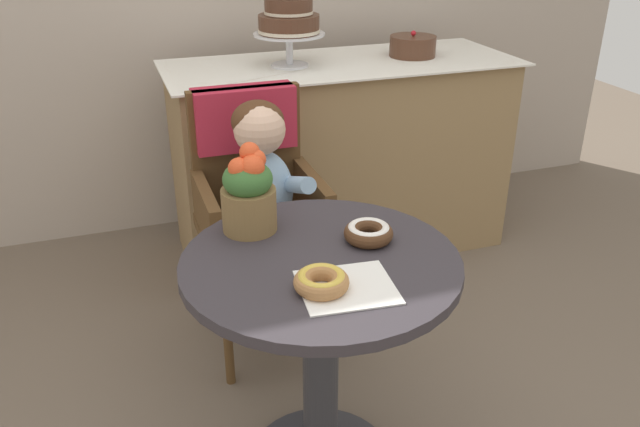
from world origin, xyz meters
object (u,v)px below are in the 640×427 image
at_px(donut_mid, 321,281).
at_px(tiered_cake_stand, 289,18).
at_px(wicker_chair, 254,180).
at_px(seated_child, 264,187).
at_px(cafe_table, 321,327).
at_px(round_layer_cake, 413,46).
at_px(flower_vase, 248,191).
at_px(donut_front, 368,232).

bearing_deg(donut_mid, tiered_cake_stand, 76.10).
relative_size(wicker_chair, seated_child, 1.31).
relative_size(wicker_chair, donut_mid, 7.26).
bearing_deg(cafe_table, round_layer_cake, 55.67).
distance_m(wicker_chair, donut_mid, 0.88).
bearing_deg(tiered_cake_stand, seated_child, -113.14).
bearing_deg(flower_vase, round_layer_cake, 46.78).
height_order(cafe_table, donut_mid, donut_mid).
distance_m(tiered_cake_stand, round_layer_cake, 0.60).
bearing_deg(wicker_chair, seated_child, -96.61).
distance_m(donut_mid, tiered_cake_stand, 1.52).
height_order(cafe_table, wicker_chair, wicker_chair).
relative_size(donut_mid, tiered_cake_stand, 0.39).
bearing_deg(round_layer_cake, donut_front, -120.49).
bearing_deg(flower_vase, seated_child, 69.84).
bearing_deg(tiered_cake_stand, round_layer_cake, 0.44).
relative_size(wicker_chair, donut_front, 7.22).
bearing_deg(donut_mid, cafe_table, 71.55).
relative_size(seated_child, donut_front, 5.50).
xyz_separation_m(wicker_chair, round_layer_cake, (0.89, 0.57, 0.31)).
bearing_deg(donut_mid, seated_child, 86.16).
bearing_deg(donut_front, wicker_chair, 102.34).
distance_m(donut_front, round_layer_cake, 1.47).
distance_m(donut_front, flower_vase, 0.34).
distance_m(wicker_chair, donut_front, 0.71).
bearing_deg(cafe_table, donut_front, 18.01).
xyz_separation_m(donut_front, donut_mid, (-0.20, -0.19, -0.00)).
relative_size(donut_front, tiered_cake_stand, 0.40).
xyz_separation_m(seated_child, round_layer_cake, (0.89, 0.73, 0.27)).
bearing_deg(round_layer_cake, tiered_cake_stand, -179.56).
height_order(wicker_chair, donut_mid, wicker_chair).
relative_size(wicker_chair, tiered_cake_stand, 2.86).
distance_m(seated_child, flower_vase, 0.42).
height_order(flower_vase, tiered_cake_stand, tiered_cake_stand).
bearing_deg(seated_child, tiered_cake_stand, 66.86).
height_order(donut_mid, tiered_cake_stand, tiered_cake_stand).
bearing_deg(seated_child, donut_front, -74.20).
distance_m(wicker_chair, seated_child, 0.16).
relative_size(wicker_chair, flower_vase, 3.87).
bearing_deg(donut_front, flower_vase, 149.36).
xyz_separation_m(wicker_chair, donut_mid, (-0.05, -0.87, 0.10)).
xyz_separation_m(donut_front, tiered_cake_stand, (0.16, 1.25, 0.36)).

